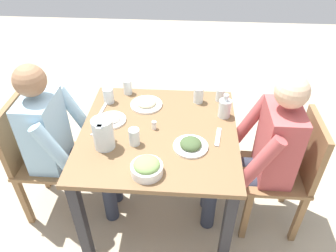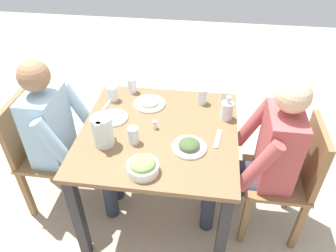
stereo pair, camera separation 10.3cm
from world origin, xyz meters
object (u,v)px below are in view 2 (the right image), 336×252
at_px(chair_near, 290,175).
at_px(diner_near, 261,155).
at_px(salad_bowl, 143,166).
at_px(water_glass_near_right, 224,97).
at_px(plate_dolmas, 189,146).
at_px(dining_table, 159,145).
at_px(water_pitcher, 103,131).
at_px(water_glass_near_left, 112,93).
at_px(plate_yoghurt, 113,117).
at_px(water_glass_by_pitcher, 202,96).
at_px(salt_shaker, 155,125).
at_px(water_glass_far_right, 133,135).
at_px(water_glass_far_left, 132,86).
at_px(plate_beans, 149,103).
at_px(oil_carafe, 227,111).
at_px(diner_far, 64,135).
at_px(chair_far, 40,149).

relative_size(chair_near, diner_near, 0.75).
xyz_separation_m(salad_bowl, water_glass_near_right, (0.73, -0.42, 0.00)).
bearing_deg(plate_dolmas, dining_table, 55.11).
height_order(water_pitcher, water_glass_near_left, water_pitcher).
bearing_deg(salad_bowl, plate_yoghurt, 32.79).
height_order(water_glass_by_pitcher, salt_shaker, water_glass_by_pitcher).
xyz_separation_m(water_glass_far_right, water_glass_near_right, (0.50, -0.52, -0.01)).
relative_size(diner_near, plate_dolmas, 5.81).
xyz_separation_m(diner_near, water_glass_near_left, (0.32, 1.01, 0.16)).
relative_size(water_glass_far_left, water_glass_near_left, 1.01).
distance_m(plate_beans, salt_shaker, 0.26).
bearing_deg(diner_near, water_glass_near_left, 72.52).
xyz_separation_m(plate_beans, water_glass_near_right, (0.10, -0.50, 0.03)).
bearing_deg(water_glass_near_left, water_glass_by_pitcher, -85.65).
distance_m(water_glass_far_right, oil_carafe, 0.63).
height_order(diner_near, plate_yoghurt, diner_near).
xyz_separation_m(dining_table, diner_far, (-0.01, 0.64, 0.01)).
height_order(plate_dolmas, water_glass_by_pitcher, water_glass_by_pitcher).
xyz_separation_m(chair_far, water_glass_far_left, (0.42, -0.58, 0.31)).
xyz_separation_m(chair_near, plate_yoghurt, (0.10, 1.15, 0.27)).
distance_m(plate_beans, water_glass_far_right, 0.40).
xyz_separation_m(dining_table, plate_dolmas, (-0.14, -0.20, 0.14)).
bearing_deg(chair_near, water_glass_by_pitcher, 58.60).
distance_m(plate_beans, water_glass_by_pitcher, 0.36).
xyz_separation_m(water_glass_far_right, water_glass_near_left, (0.42, 0.24, 0.00)).
height_order(water_pitcher, plate_beans, water_pitcher).
bearing_deg(water_pitcher, water_glass_far_right, -78.51).
distance_m(chair_far, plate_yoghurt, 0.60).
bearing_deg(oil_carafe, diner_far, 100.40).
relative_size(plate_dolmas, water_glass_by_pitcher, 1.86).
bearing_deg(salad_bowl, water_glass_far_left, 16.64).
height_order(diner_far, salt_shaker, diner_far).
bearing_deg(chair_far, water_pitcher, -106.14).
xyz_separation_m(dining_table, water_glass_far_right, (-0.13, 0.13, 0.17)).
distance_m(chair_far, water_glass_near_left, 0.64).
height_order(diner_near, water_glass_by_pitcher, diner_near).
height_order(dining_table, plate_beans, plate_beans).
bearing_deg(diner_far, water_glass_far_right, -103.65).
bearing_deg(diner_near, dining_table, 88.01).
distance_m(water_glass_by_pitcher, water_glass_near_right, 0.15).
height_order(plate_yoghurt, water_glass_far_left, water_glass_far_left).
bearing_deg(water_glass_near_left, diner_near, -107.48).
distance_m(chair_near, oil_carafe, 0.57).
xyz_separation_m(water_glass_by_pitcher, water_glass_far_right, (-0.47, 0.37, -0.00)).
height_order(salad_bowl, water_glass_near_left, water_glass_near_left).
distance_m(oil_carafe, salt_shaker, 0.47).
bearing_deg(water_pitcher, plate_yoghurt, 3.32).
bearing_deg(plate_yoghurt, water_glass_by_pitcher, -64.74).
relative_size(chair_near, salt_shaker, 16.48).
height_order(chair_far, water_glass_near_left, chair_far).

